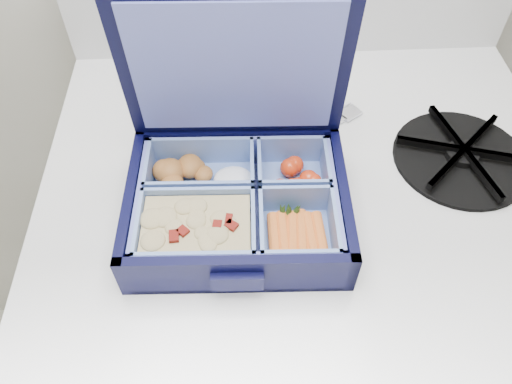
{
  "coord_description": "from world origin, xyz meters",
  "views": [
    {
      "loc": [
        -0.17,
        1.27,
        1.44
      ],
      "look_at": [
        -0.15,
        1.61,
        1.01
      ],
      "focal_mm": 35.0,
      "sensor_mm": 36.0,
      "label": 1
    }
  ],
  "objects_px": {
    "stove": "(289,341)",
    "burner_grate": "(463,153)",
    "fork": "(306,139)",
    "bento_box": "(238,204)"
  },
  "relations": [
    {
      "from": "burner_grate",
      "to": "fork",
      "type": "xyz_separation_m",
      "value": [
        -0.19,
        0.04,
        -0.01
      ]
    },
    {
      "from": "burner_grate",
      "to": "fork",
      "type": "distance_m",
      "value": 0.2
    },
    {
      "from": "stove",
      "to": "fork",
      "type": "height_order",
      "value": "fork"
    },
    {
      "from": "burner_grate",
      "to": "fork",
      "type": "relative_size",
      "value": 0.98
    },
    {
      "from": "stove",
      "to": "bento_box",
      "type": "bearing_deg",
      "value": -148.82
    },
    {
      "from": "stove",
      "to": "fork",
      "type": "xyz_separation_m",
      "value": [
        0.0,
        0.07,
        0.49
      ]
    },
    {
      "from": "stove",
      "to": "burner_grate",
      "type": "height_order",
      "value": "burner_grate"
    },
    {
      "from": "bento_box",
      "to": "stove",
      "type": "bearing_deg",
      "value": 33.04
    },
    {
      "from": "bento_box",
      "to": "fork",
      "type": "xyz_separation_m",
      "value": [
        0.09,
        0.12,
        -0.03
      ]
    },
    {
      "from": "bento_box",
      "to": "fork",
      "type": "relative_size",
      "value": 1.4
    }
  ]
}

